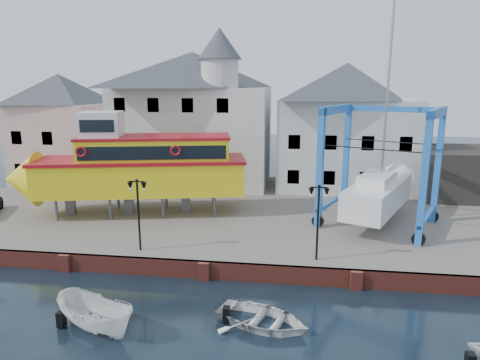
# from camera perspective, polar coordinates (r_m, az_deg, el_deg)

# --- Properties ---
(ground) EXTENTS (140.00, 140.00, 0.00)m
(ground) POSITION_cam_1_polar(r_m,az_deg,el_deg) (23.86, -4.80, -13.06)
(ground) COLOR black
(ground) RESTS_ON ground
(hardstanding) EXTENTS (44.00, 22.00, 1.00)m
(hardstanding) POSITION_cam_1_polar(r_m,az_deg,el_deg) (33.78, -0.76, -4.27)
(hardstanding) COLOR #615A55
(hardstanding) RESTS_ON ground
(quay_wall) EXTENTS (44.00, 0.47, 1.00)m
(quay_wall) POSITION_cam_1_polar(r_m,az_deg,el_deg) (23.74, -4.76, -11.87)
(quay_wall) COLOR maroon
(quay_wall) RESTS_ON ground
(building_pink) EXTENTS (8.00, 7.00, 10.30)m
(building_pink) POSITION_cam_1_polar(r_m,az_deg,el_deg) (45.35, -22.61, 6.40)
(building_pink) COLOR #BD9E92
(building_pink) RESTS_ON hardstanding
(building_white_main) EXTENTS (14.00, 8.30, 14.00)m
(building_white_main) POSITION_cam_1_polar(r_m,az_deg,el_deg) (40.64, -6.09, 8.36)
(building_white_main) COLOR #BCBCBC
(building_white_main) RESTS_ON hardstanding
(building_white_right) EXTENTS (12.00, 8.00, 11.20)m
(building_white_right) POSITION_cam_1_polar(r_m,az_deg,el_deg) (40.34, 13.81, 6.98)
(building_white_right) COLOR #BCBCBC
(building_white_right) RESTS_ON hardstanding
(shed_dark) EXTENTS (8.00, 7.00, 4.00)m
(shed_dark) POSITION_cam_1_polar(r_m,az_deg,el_deg) (41.17, 27.79, 0.92)
(shed_dark) COLOR black
(shed_dark) RESTS_ON hardstanding
(lamp_post_left) EXTENTS (1.12, 0.32, 4.20)m
(lamp_post_left) POSITION_cam_1_polar(r_m,az_deg,el_deg) (24.64, -13.49, -2.19)
(lamp_post_left) COLOR black
(lamp_post_left) RESTS_ON hardstanding
(lamp_post_right) EXTENTS (1.12, 0.32, 4.20)m
(lamp_post_right) POSITION_cam_1_polar(r_m,az_deg,el_deg) (23.03, 10.43, -3.09)
(lamp_post_right) COLOR black
(lamp_post_right) RESTS_ON hardstanding
(tour_boat) EXTENTS (17.58, 7.69, 7.45)m
(tour_boat) POSITION_cam_1_polar(r_m,az_deg,el_deg) (32.00, -14.80, 1.75)
(tour_boat) COLOR #59595E
(tour_boat) RESTS_ON hardstanding
(travel_lift) EXTENTS (8.76, 10.27, 15.26)m
(travel_lift) POSITION_cam_1_polar(r_m,az_deg,el_deg) (30.95, 18.40, -0.69)
(travel_lift) COLOR #2580C4
(travel_lift) RESTS_ON hardstanding
(motorboat_a) EXTENTS (4.65, 3.35, 1.69)m
(motorboat_a) POSITION_cam_1_polar(r_m,az_deg,el_deg) (20.44, -18.54, -18.45)
(motorboat_a) COLOR white
(motorboat_a) RESTS_ON ground
(motorboat_b) EXTENTS (4.97, 4.24, 0.87)m
(motorboat_b) POSITION_cam_1_polar(r_m,az_deg,el_deg) (19.84, 3.01, -18.77)
(motorboat_b) COLOR white
(motorboat_b) RESTS_ON ground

